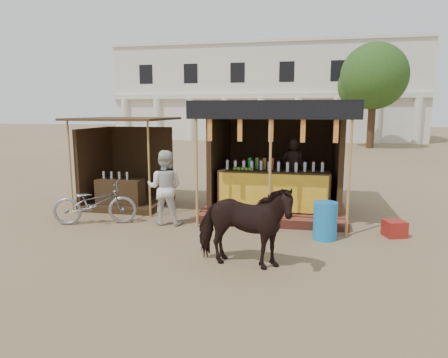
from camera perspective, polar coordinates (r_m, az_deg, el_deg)
ground at (r=7.44m, az=-2.53°, el=-10.47°), size 120.00×120.00×0.00m
main_stall at (r=10.26m, az=7.59°, el=1.03°), size 3.60×3.61×2.78m
secondary_stall at (r=11.26m, az=-14.25°, el=0.70°), size 2.40×2.40×2.38m
cow at (r=6.57m, az=2.77°, el=-6.70°), size 1.76×0.95×1.42m
motorbike at (r=9.57m, az=-17.96°, el=-3.29°), size 1.96×1.22×0.97m
bystander at (r=9.12m, az=-8.46°, el=-1.22°), size 0.87×0.70×1.70m
blue_barrel at (r=8.32m, az=14.25°, el=-5.79°), size 0.58×0.58×0.77m
red_crate at (r=9.00m, az=23.17°, el=-6.52°), size 0.50×0.49×0.33m
cooler at (r=9.65m, az=12.31°, el=-4.48°), size 0.70×0.54×0.46m
background_building at (r=36.92m, az=5.99°, el=11.96°), size 26.00×7.45×8.18m
tree at (r=29.26m, az=20.21°, el=13.28°), size 4.50×4.40×7.00m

